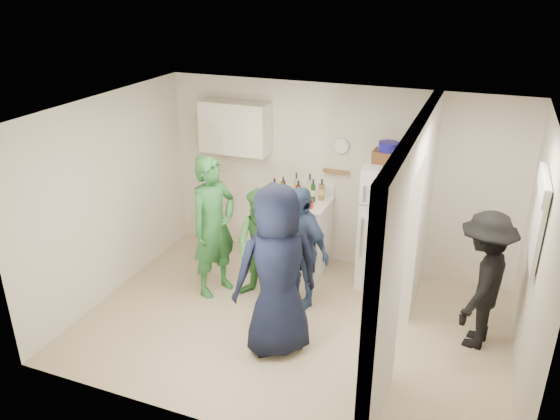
{
  "coord_description": "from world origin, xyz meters",
  "views": [
    {
      "loc": [
        1.8,
        -5.0,
        3.76
      ],
      "look_at": [
        -0.31,
        0.4,
        1.25
      ],
      "focal_mm": 35.0,
      "sensor_mm": 36.0,
      "label": 1
    }
  ],
  "objects_px": {
    "stove": "(298,233)",
    "fridge": "(389,226)",
    "person_green_left": "(214,227)",
    "person_denim": "(300,247)",
    "yellow_cup_stack_top": "(413,159)",
    "person_green_center": "(263,247)",
    "person_nook": "(482,281)",
    "person_navy": "(277,272)",
    "blue_bowl": "(388,146)",
    "wicker_basket": "(388,157)"
  },
  "relations": [
    {
      "from": "person_denim",
      "to": "person_nook",
      "type": "bearing_deg",
      "value": 25.96
    },
    {
      "from": "yellow_cup_stack_top",
      "to": "person_green_center",
      "type": "bearing_deg",
      "value": -151.06
    },
    {
      "from": "fridge",
      "to": "person_green_left",
      "type": "distance_m",
      "value": 2.21
    },
    {
      "from": "person_green_center",
      "to": "wicker_basket",
      "type": "bearing_deg",
      "value": 47.17
    },
    {
      "from": "fridge",
      "to": "person_green_center",
      "type": "height_order",
      "value": "fridge"
    },
    {
      "from": "person_navy",
      "to": "wicker_basket",
      "type": "bearing_deg",
      "value": -151.06
    },
    {
      "from": "person_nook",
      "to": "yellow_cup_stack_top",
      "type": "bearing_deg",
      "value": -117.58
    },
    {
      "from": "fridge",
      "to": "person_denim",
      "type": "relative_size",
      "value": 1.07
    },
    {
      "from": "person_green_center",
      "to": "person_navy",
      "type": "xyz_separation_m",
      "value": [
        0.52,
        -0.83,
        0.21
      ]
    },
    {
      "from": "fridge",
      "to": "person_navy",
      "type": "relative_size",
      "value": 0.87
    },
    {
      "from": "person_green_left",
      "to": "person_navy",
      "type": "xyz_separation_m",
      "value": [
        1.16,
        -0.81,
        0.04
      ]
    },
    {
      "from": "yellow_cup_stack_top",
      "to": "blue_bowl",
      "type": "bearing_deg",
      "value": 154.89
    },
    {
      "from": "person_green_left",
      "to": "person_denim",
      "type": "distance_m",
      "value": 1.1
    },
    {
      "from": "blue_bowl",
      "to": "person_nook",
      "type": "height_order",
      "value": "blue_bowl"
    },
    {
      "from": "person_green_left",
      "to": "stove",
      "type": "bearing_deg",
      "value": -14.95
    },
    {
      "from": "fridge",
      "to": "wicker_basket",
      "type": "bearing_deg",
      "value": 153.43
    },
    {
      "from": "fridge",
      "to": "person_nook",
      "type": "xyz_separation_m",
      "value": [
        1.17,
        -0.91,
        -0.04
      ]
    },
    {
      "from": "stove",
      "to": "person_green_center",
      "type": "relative_size",
      "value": 0.67
    },
    {
      "from": "fridge",
      "to": "blue_bowl",
      "type": "xyz_separation_m",
      "value": [
        -0.1,
        0.05,
        1.03
      ]
    },
    {
      "from": "stove",
      "to": "person_navy",
      "type": "relative_size",
      "value": 0.52
    },
    {
      "from": "fridge",
      "to": "stove",
      "type": "bearing_deg",
      "value": 178.61
    },
    {
      "from": "person_denim",
      "to": "person_navy",
      "type": "xyz_separation_m",
      "value": [
        0.07,
        -0.92,
        0.18
      ]
    },
    {
      "from": "blue_bowl",
      "to": "person_navy",
      "type": "distance_m",
      "value": 2.17
    },
    {
      "from": "yellow_cup_stack_top",
      "to": "person_denim",
      "type": "height_order",
      "value": "yellow_cup_stack_top"
    },
    {
      "from": "wicker_basket",
      "to": "person_navy",
      "type": "relative_size",
      "value": 0.18
    },
    {
      "from": "stove",
      "to": "fridge",
      "type": "xyz_separation_m",
      "value": [
        1.23,
        -0.03,
        0.33
      ]
    },
    {
      "from": "fridge",
      "to": "blue_bowl",
      "type": "bearing_deg",
      "value": 153.43
    },
    {
      "from": "fridge",
      "to": "person_nook",
      "type": "relative_size",
      "value": 1.05
    },
    {
      "from": "person_green_center",
      "to": "person_nook",
      "type": "xyz_separation_m",
      "value": [
        2.51,
        0.06,
        0.05
      ]
    },
    {
      "from": "fridge",
      "to": "person_green_left",
      "type": "xyz_separation_m",
      "value": [
        -1.99,
        -0.98,
        0.08
      ]
    },
    {
      "from": "yellow_cup_stack_top",
      "to": "person_denim",
      "type": "bearing_deg",
      "value": -145.38
    },
    {
      "from": "person_green_center",
      "to": "person_denim",
      "type": "height_order",
      "value": "person_denim"
    },
    {
      "from": "wicker_basket",
      "to": "stove",
      "type": "bearing_deg",
      "value": -178.99
    },
    {
      "from": "fridge",
      "to": "person_green_center",
      "type": "bearing_deg",
      "value": -144.3
    },
    {
      "from": "person_denim",
      "to": "person_nook",
      "type": "relative_size",
      "value": 0.99
    },
    {
      "from": "stove",
      "to": "person_green_left",
      "type": "bearing_deg",
      "value": -126.83
    },
    {
      "from": "fridge",
      "to": "person_green_left",
      "type": "height_order",
      "value": "person_green_left"
    },
    {
      "from": "blue_bowl",
      "to": "person_green_center",
      "type": "xyz_separation_m",
      "value": [
        -1.24,
        -1.01,
        -1.11
      ]
    },
    {
      "from": "wicker_basket",
      "to": "person_green_center",
      "type": "height_order",
      "value": "wicker_basket"
    },
    {
      "from": "wicker_basket",
      "to": "person_denim",
      "type": "relative_size",
      "value": 0.23
    },
    {
      "from": "fridge",
      "to": "yellow_cup_stack_top",
      "type": "bearing_deg",
      "value": -24.44
    },
    {
      "from": "person_navy",
      "to": "blue_bowl",
      "type": "bearing_deg",
      "value": -151.06
    },
    {
      "from": "person_green_center",
      "to": "person_green_left",
      "type": "bearing_deg",
      "value": -170.92
    },
    {
      "from": "blue_bowl",
      "to": "person_green_left",
      "type": "bearing_deg",
      "value": -151.46
    },
    {
      "from": "person_green_center",
      "to": "person_navy",
      "type": "height_order",
      "value": "person_navy"
    },
    {
      "from": "person_green_left",
      "to": "fridge",
      "type": "bearing_deg",
      "value": -41.96
    },
    {
      "from": "person_green_center",
      "to": "person_nook",
      "type": "distance_m",
      "value": 2.51
    },
    {
      "from": "yellow_cup_stack_top",
      "to": "person_green_center",
      "type": "xyz_separation_m",
      "value": [
        -1.56,
        -0.86,
        -1.03
      ]
    },
    {
      "from": "stove",
      "to": "person_denim",
      "type": "relative_size",
      "value": 0.64
    },
    {
      "from": "yellow_cup_stack_top",
      "to": "person_nook",
      "type": "height_order",
      "value": "yellow_cup_stack_top"
    }
  ]
}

